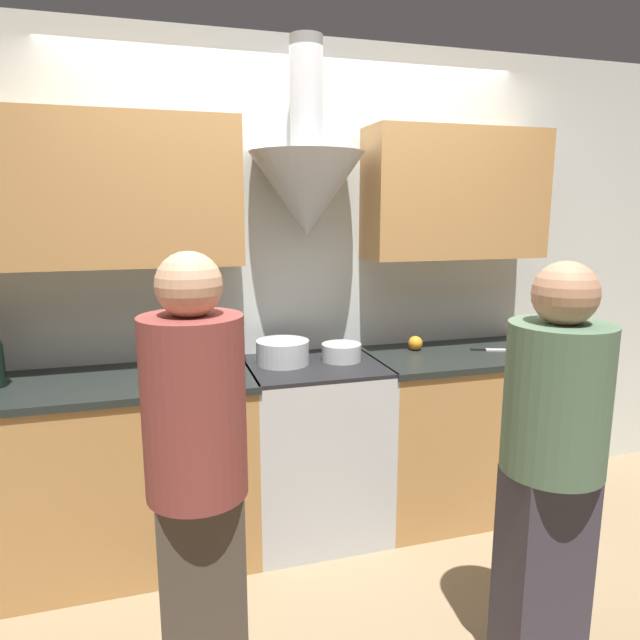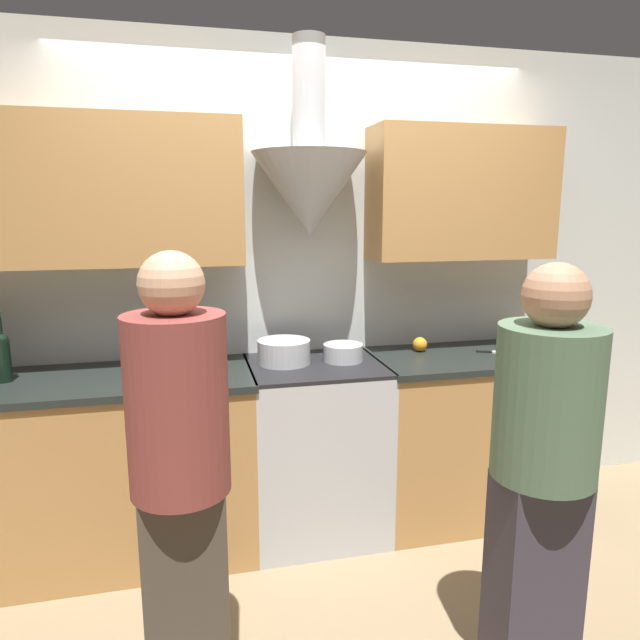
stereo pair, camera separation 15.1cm
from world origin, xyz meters
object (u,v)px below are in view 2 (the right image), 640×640
at_px(mixing_bowl, 343,352).
at_px(orange_fruit, 420,344).
at_px(wine_bottle_4, 2,354).
at_px(person_foreground_left, 181,473).
at_px(stove_range, 316,448).
at_px(stock_pot, 284,352).
at_px(person_foreground_right, 542,464).

bearing_deg(mixing_bowl, orange_fruit, 11.33).
relative_size(wine_bottle_4, person_foreground_left, 0.20).
distance_m(stove_range, stock_pot, 0.55).
bearing_deg(stock_pot, person_foreground_right, -60.22).
relative_size(wine_bottle_4, mixing_bowl, 1.57).
xyz_separation_m(wine_bottle_4, orange_fruit, (2.10, 0.09, -0.09)).
bearing_deg(person_foreground_right, person_foreground_left, 172.96).
bearing_deg(person_foreground_left, wine_bottle_4, 127.30).
height_order(mixing_bowl, orange_fruit, mixing_bowl).
bearing_deg(orange_fruit, wine_bottle_4, -177.53).
bearing_deg(wine_bottle_4, mixing_bowl, -0.15).
height_order(orange_fruit, person_foreground_left, person_foreground_left).
bearing_deg(stove_range, orange_fruit, 10.94).
distance_m(stove_range, orange_fruit, 0.82).
relative_size(orange_fruit, person_foreground_left, 0.05).
bearing_deg(stove_range, mixing_bowl, 9.76).
relative_size(stove_range, orange_fruit, 11.60).
distance_m(mixing_bowl, person_foreground_left, 1.34).
relative_size(stove_range, wine_bottle_4, 2.85).
height_order(stock_pot, person_foreground_left, person_foreground_left).
relative_size(mixing_bowl, orange_fruit, 2.59).
height_order(orange_fruit, person_foreground_right, person_foreground_right).
bearing_deg(person_foreground_left, person_foreground_right, -7.04).
bearing_deg(stove_range, stock_pot, 161.78).
bearing_deg(person_foreground_right, stove_range, 114.88).
xyz_separation_m(stock_pot, orange_fruit, (0.79, 0.07, -0.02)).
bearing_deg(orange_fruit, stove_range, -169.06).
bearing_deg(wine_bottle_4, orange_fruit, 2.47).
distance_m(wine_bottle_4, orange_fruit, 2.11).
relative_size(wine_bottle_4, stock_pot, 1.20).
height_order(stove_range, stock_pot, stock_pot).
xyz_separation_m(stove_range, mixing_bowl, (0.16, 0.03, 0.51)).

